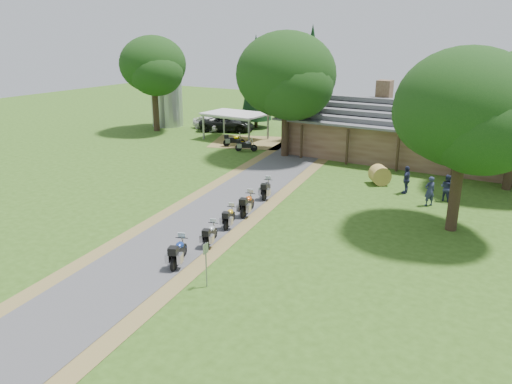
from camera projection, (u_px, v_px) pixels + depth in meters
The scene contains 24 objects.
ground at pixel (167, 245), 24.82m from camera, with size 120.00×120.00×0.00m, color #304E16.
driveway at pixel (206, 218), 28.34m from camera, with size 46.00×46.00×0.00m, color #404042.
lodge at pixel (414, 130), 40.79m from camera, with size 21.40×9.40×4.90m, color brown, non-canonical shape.
silo at pixel (167, 94), 55.05m from camera, with size 3.43×3.43×6.96m, color gray.
carport at pixel (236, 126), 48.70m from camera, with size 5.94×3.96×2.57m, color silver, non-canonical shape.
car_white_sedan at pixel (209, 121), 53.50m from camera, with size 5.50×2.32×1.83m, color white.
car_dark_suv at pixel (227, 120), 52.68m from camera, with size 6.29×2.68×2.41m, color black.
motorcycle_row_a at pixel (179, 251), 22.67m from camera, with size 1.87×0.61×1.28m, color navy, non-canonical shape.
motorcycle_row_b at pixel (210, 233), 24.82m from camera, with size 1.66×0.54×1.14m, color #A6A9AE, non-canonical shape.
motorcycle_row_c at pixel (229, 216), 27.08m from camera, with size 1.69×0.55×1.16m, color gold, non-canonical shape.
motorcycle_row_d at pixel (247, 203), 28.88m from camera, with size 1.93×0.63×1.32m, color #CA4E12, non-canonical shape.
motorcycle_row_e at pixel (266, 188), 31.76m from camera, with size 1.83×0.60×1.25m, color black, non-canonical shape.
motorcycle_carport_a at pixel (234, 140), 45.86m from camera, with size 1.81×0.59×1.24m, color #D7B808, non-canonical shape.
motorcycle_carport_b at pixel (246, 145), 43.95m from camera, with size 1.73×0.56×1.18m, color slate, non-canonical shape.
person_a at pixel (430, 189), 30.09m from camera, with size 0.61×0.44×2.16m, color #2A2F51.
person_b at pixel (447, 186), 30.97m from camera, with size 0.57×0.41×2.00m, color #2A2F51.
person_c at pixel (407, 177), 32.41m from camera, with size 0.61×0.44×2.16m, color #2A2F51.
hay_bale at pixel (380, 175), 34.49m from camera, with size 1.31×1.31×1.20m, color #A5823C.
sign_post at pixel (206, 265), 20.46m from camera, with size 0.36×0.06×1.99m, color gray, non-canonical shape.
oak_lodge_left at pixel (286, 91), 40.80m from camera, with size 8.18×8.18×10.94m, color black, non-canonical shape.
oak_driveway at pixel (463, 133), 25.12m from camera, with size 7.06×7.06×10.54m, color black, non-canonical shape.
oak_silo at pixel (154, 77), 51.52m from camera, with size 6.81×6.81×11.11m, color black, non-canonical shape.
cedar_near at pixel (311, 83), 47.21m from camera, with size 3.56×3.56×10.81m, color black.
cedar_far at pixel (256, 82), 53.47m from camera, with size 3.38×3.38×9.86m, color black.
Camera 1 is at (15.47, -17.33, 10.16)m, focal length 35.00 mm.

